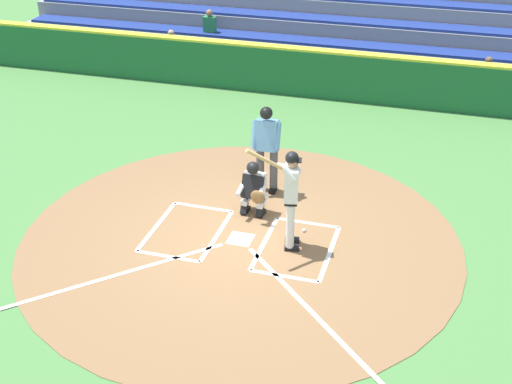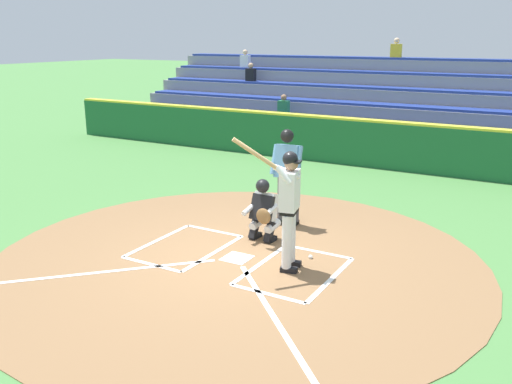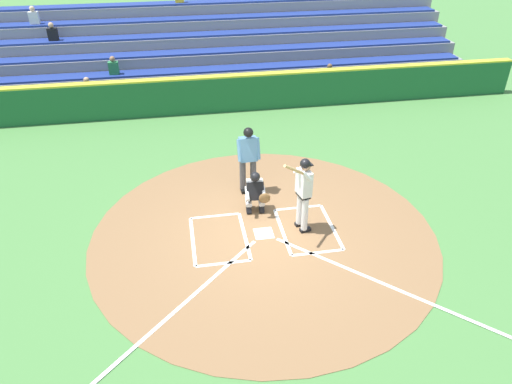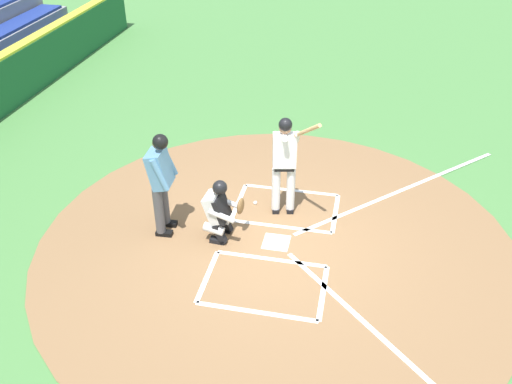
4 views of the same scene
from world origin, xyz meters
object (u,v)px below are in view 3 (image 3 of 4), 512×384
batter (303,190)px  catcher (256,191)px  plate_umpire (248,155)px  baseball (301,214)px

batter → catcher: 1.40m
plate_umpire → batter: bearing=116.8°
baseball → plate_umpire: bearing=-50.6°
plate_umpire → baseball: bearing=129.4°
batter → baseball: batter is taller
batter → catcher: bearing=-44.5°
batter → catcher: (0.93, -0.92, -0.51)m
catcher → batter: bearing=135.5°
plate_umpire → baseball: plate_umpire is taller
batter → catcher: size_ratio=1.88×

